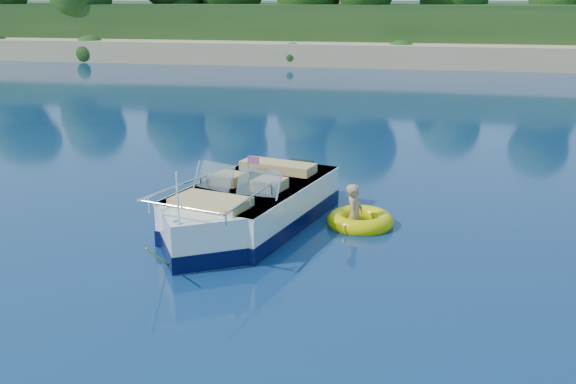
# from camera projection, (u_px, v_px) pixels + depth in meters

# --- Properties ---
(ground) EXTENTS (160.00, 160.00, 0.00)m
(ground) POSITION_uv_depth(u_px,v_px,m) (216.00, 292.00, 10.26)
(ground) COLOR #091845
(ground) RESTS_ON ground
(shoreline) EXTENTS (170.00, 59.00, 6.00)m
(shoreline) POSITION_uv_depth(u_px,v_px,m) (398.00, 31.00, 69.67)
(shoreline) COLOR tan
(shoreline) RESTS_ON ground
(motorboat) EXTENTS (3.03, 5.89, 2.00)m
(motorboat) POSITION_uv_depth(u_px,v_px,m) (246.00, 211.00, 12.92)
(motorboat) COLOR white
(motorboat) RESTS_ON ground
(tow_tube) EXTENTS (1.55, 1.55, 0.36)m
(tow_tube) POSITION_uv_depth(u_px,v_px,m) (360.00, 221.00, 13.25)
(tow_tube) COLOR #E5CD02
(tow_tube) RESTS_ON ground
(boy) EXTENTS (0.40, 0.76, 1.45)m
(boy) POSITION_uv_depth(u_px,v_px,m) (354.00, 226.00, 13.24)
(boy) COLOR tan
(boy) RESTS_ON ground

